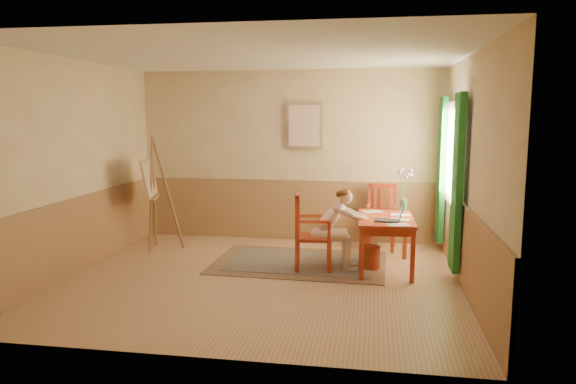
% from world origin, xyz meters
% --- Properties ---
extents(room, '(5.04, 4.54, 2.84)m').
position_xyz_m(room, '(0.00, 0.00, 1.40)').
color(room, tan).
rests_on(room, ground).
extents(wainscot, '(5.00, 4.50, 1.00)m').
position_xyz_m(wainscot, '(0.00, 0.80, 0.50)').
color(wainscot, '#9B734B').
rests_on(wainscot, room).
extents(window, '(0.12, 2.01, 2.20)m').
position_xyz_m(window, '(2.42, 1.10, 1.35)').
color(window, white).
rests_on(window, room).
extents(wall_portrait, '(0.60, 0.05, 0.76)m').
position_xyz_m(wall_portrait, '(0.25, 2.20, 1.90)').
color(wall_portrait, '#9D7C5A').
rests_on(wall_portrait, room).
extents(rug, '(2.45, 1.67, 0.02)m').
position_xyz_m(rug, '(0.37, 0.80, 0.01)').
color(rug, '#8C7251').
rests_on(rug, room).
extents(table, '(0.75, 1.22, 0.72)m').
position_xyz_m(table, '(1.55, 0.69, 0.63)').
color(table, '#C13F22').
rests_on(table, room).
extents(chair_left, '(0.53, 0.51, 1.04)m').
position_xyz_m(chair_left, '(0.55, 0.51, 0.52)').
color(chair_left, '#C13F22').
rests_on(chair_left, room).
extents(chair_back, '(0.47, 0.49, 1.00)m').
position_xyz_m(chair_back, '(1.51, 1.85, 0.50)').
color(chair_back, '#C13F22').
rests_on(chair_back, room).
extents(figure, '(0.84, 0.40, 1.11)m').
position_xyz_m(figure, '(0.88, 0.55, 0.61)').
color(figure, beige).
rests_on(figure, room).
extents(laptop, '(0.37, 0.23, 0.22)m').
position_xyz_m(laptop, '(1.62, 0.41, 0.76)').
color(laptop, '#1E2338').
rests_on(laptop, table).
extents(papers, '(0.69, 1.11, 0.00)m').
position_xyz_m(papers, '(1.64, 0.67, 0.72)').
color(papers, white).
rests_on(papers, table).
extents(vase, '(0.24, 0.31, 0.61)m').
position_xyz_m(vase, '(1.82, 1.25, 1.00)').
color(vase, '#3F724C').
rests_on(vase, table).
extents(wastebasket, '(0.36, 0.36, 0.31)m').
position_xyz_m(wastebasket, '(1.35, 0.69, 0.16)').
color(wastebasket, '#A74025').
rests_on(wastebasket, room).
extents(easel, '(0.66, 0.79, 1.77)m').
position_xyz_m(easel, '(-1.98, 1.21, 1.05)').
color(easel, '#905D34').
rests_on(easel, room).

